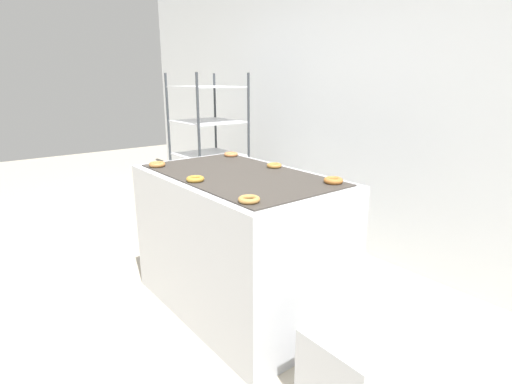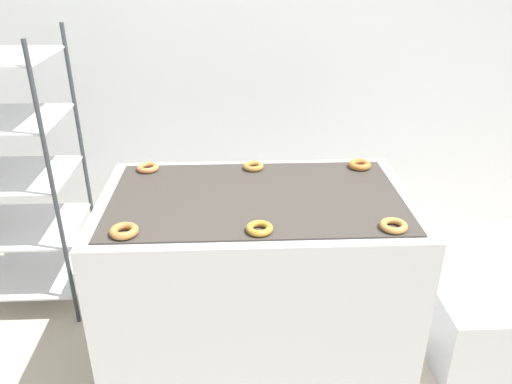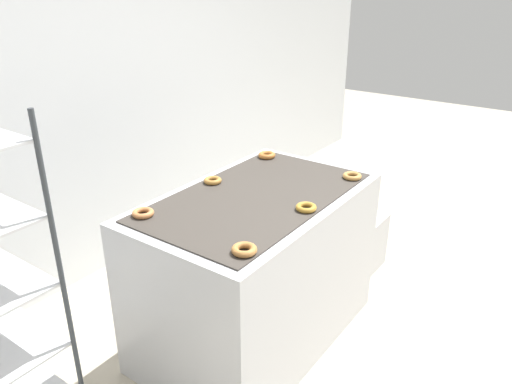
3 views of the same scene
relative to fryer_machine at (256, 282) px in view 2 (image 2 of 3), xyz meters
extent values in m
cube|color=silver|center=(0.00, 1.44, 0.92)|extent=(8.00, 0.05, 2.80)
cube|color=#B7BABF|center=(0.00, 0.00, 0.00)|extent=(1.44, 0.87, 0.95)
cube|color=#38332D|center=(0.00, 0.00, 0.48)|extent=(1.33, 0.77, 0.01)
cube|color=#262628|center=(0.40, -0.40, 0.19)|extent=(0.12, 0.07, 0.10)
cylinder|color=#33383D|center=(-1.04, 0.32, 0.33)|extent=(0.02, 0.02, 1.62)
cylinder|color=#33383D|center=(-1.04, 0.87, 0.33)|extent=(0.02, 0.02, 1.62)
cube|color=silver|center=(-1.33, 0.60, -0.32)|extent=(0.60, 0.56, 0.01)
cube|color=silver|center=(-1.33, 0.60, 0.01)|extent=(0.60, 0.56, 0.01)
cube|color=silver|center=(-1.33, 0.60, 0.35)|extent=(0.60, 0.56, 0.01)
cube|color=silver|center=(-1.33, 0.60, 0.68)|extent=(0.60, 0.56, 0.01)
cube|color=#B7BABF|center=(1.11, -0.16, -0.27)|extent=(0.39, 0.32, 0.42)
torus|color=#A56E37|center=(-0.54, -0.32, 0.50)|extent=(0.12, 0.12, 0.03)
torus|color=#A97C2C|center=(0.00, -0.32, 0.50)|extent=(0.11, 0.11, 0.03)
torus|color=#B17F40|center=(0.54, -0.32, 0.50)|extent=(0.11, 0.11, 0.03)
torus|color=#B77240|center=(-0.54, 0.32, 0.50)|extent=(0.11, 0.11, 0.03)
torus|color=#A77333|center=(0.00, 0.31, 0.50)|extent=(0.11, 0.11, 0.03)
torus|color=#AF6A2E|center=(0.55, 0.31, 0.50)|extent=(0.12, 0.12, 0.03)
camera|label=1|loc=(2.08, -1.49, 1.08)|focal=28.00mm
camera|label=2|loc=(-0.09, -2.04, 1.50)|focal=35.00mm
camera|label=3|loc=(-2.05, -1.47, 1.61)|focal=35.00mm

